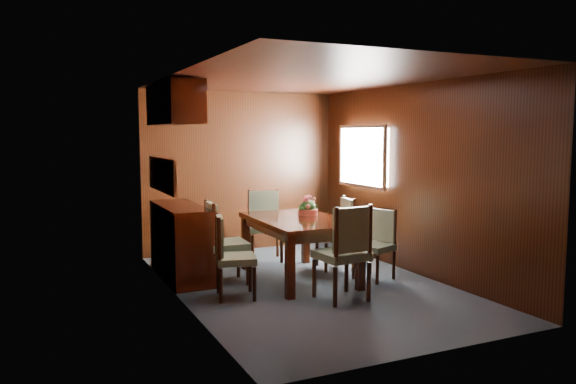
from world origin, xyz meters
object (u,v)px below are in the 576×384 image
chair_head (346,248)px  flower_centerpiece (308,205)px  dining_table (299,227)px  chair_right_near (377,240)px  sideboard (181,241)px  chair_left_near (229,252)px

chair_head → flower_centerpiece: bearing=77.2°
dining_table → chair_right_near: chair_right_near is taller
chair_head → flower_centerpiece: chair_head is taller
sideboard → chair_left_near: size_ratio=1.54×
sideboard → chair_right_near: 2.42m
chair_right_near → dining_table: bearing=46.9°
chair_head → sideboard: bearing=123.3°
chair_left_near → flower_centerpiece: size_ratio=3.41×
sideboard → dining_table: 1.47m
sideboard → chair_right_near: size_ratio=1.62×
sideboard → dining_table: bearing=-27.8°
chair_left_near → flower_centerpiece: bearing=129.6°
chair_right_near → flower_centerpiece: bearing=28.6°
sideboard → dining_table: sideboard is taller
dining_table → chair_right_near: 0.98m
dining_table → chair_head: (0.05, -1.03, -0.07)m
sideboard → chair_left_near: (0.26, -1.08, 0.06)m
chair_left_near → chair_right_near: 1.92m
chair_left_near → chair_right_near: bearing=104.7°
chair_left_near → flower_centerpiece: flower_centerpiece is taller
sideboard → flower_centerpiece: size_ratio=5.23×
chair_head → dining_table: bearing=88.1°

